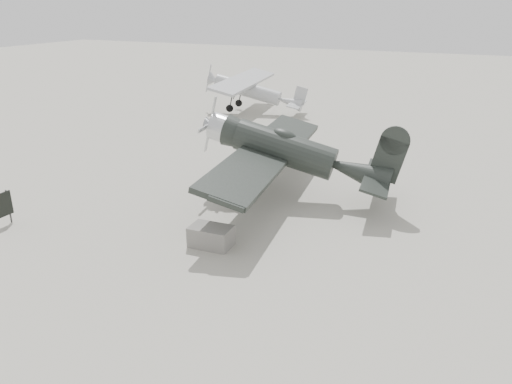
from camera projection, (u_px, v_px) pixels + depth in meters
ground at (218, 222)px, 21.18m from camera, size 160.00×160.00×0.00m
lowwing_monoplane at (294, 153)px, 23.12m from camera, size 9.32×13.05×4.20m
highwing_monoplane at (252, 88)px, 40.99m from camera, size 8.48×11.92×3.37m
equipment_block at (211, 236)px, 19.03m from camera, size 1.63×1.06×0.80m
sign_board at (1, 206)px, 20.59m from camera, size 0.12×1.02×1.47m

